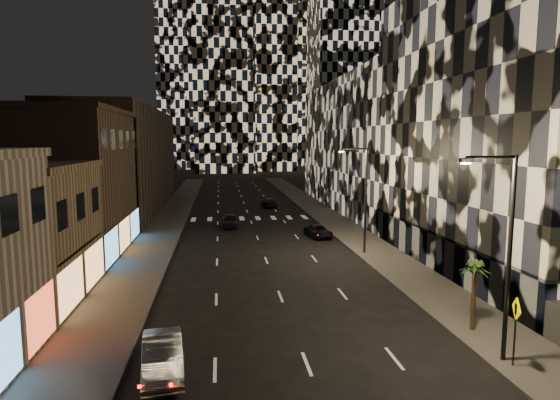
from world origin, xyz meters
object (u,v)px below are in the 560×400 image
object	(u,v)px
streetlight_far	(363,193)
car_dark_rightlane	(319,231)
streetlight_near	(505,244)
car_silver_parked	(163,356)
car_dark_oncoming	(269,202)
ped_sign	(516,319)
car_dark_midlane	(230,221)
palm_tree	(475,273)

from	to	relation	value
streetlight_far	car_dark_rightlane	xyz separation A→B (m)	(-2.19, 7.48, -4.75)
streetlight_near	streetlight_far	bearing A→B (deg)	90.00
car_silver_parked	car_dark_oncoming	xyz separation A→B (m)	(9.67, 48.79, -0.10)
streetlight_near	car_silver_parked	distance (m)	15.26
streetlight_far	car_dark_rightlane	bearing A→B (deg)	106.34
car_silver_parked	car_dark_rightlane	world-z (taller)	car_silver_parked
streetlight_far	car_dark_rightlane	world-z (taller)	streetlight_far
streetlight_far	car_silver_parked	bearing A→B (deg)	-127.32
car_silver_parked	ped_sign	size ratio (longest dim) A/B	1.54
streetlight_far	car_dark_midlane	size ratio (longest dim) A/B	2.03
ped_sign	palm_tree	size ratio (longest dim) A/B	0.83
ped_sign	palm_tree	world-z (taller)	palm_tree
streetlight_far	ped_sign	distance (m)	20.77
car_dark_midlane	ped_sign	xyz separation A→B (m)	(11.30, -34.70, 1.47)
streetlight_near	palm_tree	distance (m)	4.01
streetlight_far	palm_tree	size ratio (longest dim) A/B	2.48
streetlight_near	ped_sign	distance (m)	3.19
car_dark_midlane	car_dark_rightlane	distance (m)	11.01
streetlight_far	ped_sign	xyz separation A→B (m)	(0.36, -20.53, -3.13)
car_dark_rightlane	car_dark_oncoming	bearing A→B (deg)	89.19
car_silver_parked	car_dark_rightlane	size ratio (longest dim) A/B	1.07
palm_tree	car_dark_midlane	bearing A→B (deg)	110.56
streetlight_near	streetlight_far	size ratio (longest dim) A/B	1.00
streetlight_near	streetlight_far	distance (m)	20.00
streetlight_far	car_dark_midlane	xyz separation A→B (m)	(-10.94, 14.17, -4.60)
streetlight_near	ped_sign	xyz separation A→B (m)	(0.36, -0.53, -3.13)
car_dark_oncoming	ped_sign	bearing A→B (deg)	92.24
ped_sign	car_dark_midlane	bearing A→B (deg)	124.22
streetlight_far	car_dark_rightlane	size ratio (longest dim) A/B	2.08
car_silver_parked	palm_tree	bearing A→B (deg)	1.77
car_silver_parked	ped_sign	world-z (taller)	ped_sign
car_dark_midlane	car_silver_parked	bearing A→B (deg)	-94.39
car_silver_parked	palm_tree	xyz separation A→B (m)	(15.17, 2.33, 2.38)
car_silver_parked	car_dark_rightlane	xyz separation A→B (m)	(12.33, 26.52, -0.16)
streetlight_far	car_dark_oncoming	xyz separation A→B (m)	(-4.85, 29.74, -4.69)
car_dark_rightlane	palm_tree	bearing A→B (deg)	-90.94
car_silver_parked	car_dark_oncoming	world-z (taller)	car_silver_parked
ped_sign	palm_tree	xyz separation A→B (m)	(0.28, 3.81, 0.92)
car_dark_midlane	palm_tree	size ratio (longest dim) A/B	1.22
car_dark_rightlane	ped_sign	size ratio (longest dim) A/B	1.44
car_dark_rightlane	streetlight_far	bearing A→B (deg)	-81.29
car_silver_parked	ped_sign	distance (m)	15.03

